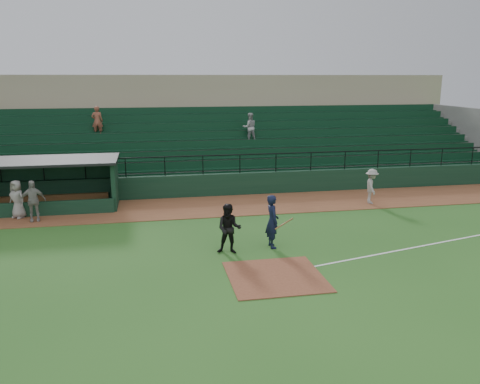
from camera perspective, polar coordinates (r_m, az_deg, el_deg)
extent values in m
plane|color=#285B1D|center=(16.70, 3.29, -8.59)|extent=(90.00, 90.00, 0.00)
cube|color=brown|center=(24.14, -1.35, -1.58)|extent=(40.00, 4.00, 0.03)
cube|color=brown|center=(15.80, 4.19, -9.87)|extent=(3.00, 3.00, 0.03)
cube|color=white|center=(21.03, 24.17, -5.10)|extent=(17.49, 4.44, 0.01)
cube|color=#10321F|center=(26.12, -2.16, 0.88)|extent=(36.00, 0.35, 1.20)
cylinder|color=black|center=(25.82, -2.19, 4.35)|extent=(36.00, 0.06, 0.06)
cube|color=slate|center=(30.68, -3.59, 5.01)|extent=(36.00, 9.00, 3.60)
cube|color=#0E341D|center=(30.12, -3.48, 5.72)|extent=(34.56, 8.00, 4.05)
cube|color=slate|center=(37.47, 24.99, 5.77)|extent=(0.35, 9.50, 4.20)
cube|color=tan|center=(36.93, -4.94, 8.59)|extent=(38.00, 3.00, 6.40)
cube|color=slate|center=(34.91, -4.60, 9.15)|extent=(36.00, 2.00, 0.20)
imported|color=#AAAAAA|center=(30.74, 1.15, 7.61)|extent=(0.88, 0.69, 1.82)
imported|color=#974F37|center=(31.16, -16.44, 8.00)|extent=(0.67, 0.44, 1.84)
cube|color=#10321F|center=(26.57, -23.51, 1.20)|extent=(8.50, 0.20, 2.30)
cube|color=#10321F|center=(24.69, -14.49, 1.04)|extent=(0.20, 2.60, 2.30)
cube|color=black|center=(25.12, -24.38, 3.28)|extent=(8.90, 3.20, 0.12)
cube|color=olive|center=(26.38, -23.51, -0.89)|extent=(7.65, 0.40, 0.50)
cube|color=#10321F|center=(24.23, -24.63, -1.95)|extent=(8.50, 0.12, 0.70)
imported|color=black|center=(18.11, 3.82, -3.45)|extent=(0.51, 0.75, 2.02)
cylinder|color=olive|center=(18.05, 5.21, -3.73)|extent=(0.79, 0.34, 0.35)
imported|color=black|center=(17.49, -1.29, -4.35)|extent=(1.05, 0.91, 1.84)
imported|color=#A29C97|center=(25.17, 15.22, 0.65)|extent=(0.93, 1.26, 1.75)
imported|color=#9A9690|center=(23.13, -23.19, -0.96)|extent=(1.14, 0.64, 1.84)
imported|color=#9C9892|center=(23.97, -24.75, -0.76)|extent=(1.01, 0.94, 1.74)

